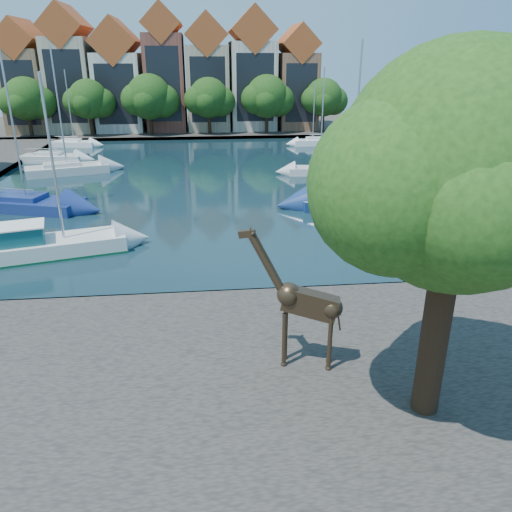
{
  "coord_description": "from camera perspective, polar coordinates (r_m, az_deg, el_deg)",
  "views": [
    {
      "loc": [
        1.06,
        -20.92,
        10.56
      ],
      "look_at": [
        3.03,
        -2.0,
        2.93
      ],
      "focal_mm": 35.0,
      "sensor_mm": 36.0,
      "label": 1
    }
  ],
  "objects": [
    {
      "name": "sailboat_left_c",
      "position": [
        51.66,
        -20.76,
        9.44
      ],
      "size": [
        7.93,
        4.83,
        11.43
      ],
      "color": "beige",
      "rests_on": "water_basin"
    },
    {
      "name": "giraffe_statue",
      "position": [
        16.83,
        5.3,
        -5.28
      ],
      "size": [
        3.39,
        1.23,
        4.89
      ],
      "color": "#392B1C",
      "rests_on": "near_quay"
    },
    {
      "name": "motorsailer",
      "position": [
        30.41,
        -23.48,
        1.33
      ],
      "size": [
        8.98,
        4.71,
        9.77
      ],
      "color": "silver",
      "rests_on": "water_basin"
    },
    {
      "name": "townhouse_east_mid",
      "position": [
        77.3,
        -0.45,
        20.04
      ],
      "size": [
        6.43,
        9.18,
        16.65
      ],
      "color": "beige",
      "rests_on": "far_quay"
    },
    {
      "name": "sailboat_left_b",
      "position": [
        40.31,
        -24.77,
        5.68
      ],
      "size": [
        8.67,
        5.19,
        13.56
      ],
      "color": "navy",
      "rests_on": "water_basin"
    },
    {
      "name": "sailboat_left_e",
      "position": [
        67.61,
        -20.08,
        12.1
      ],
      "size": [
        5.5,
        2.75,
        9.07
      ],
      "color": "white",
      "rests_on": "water_basin"
    },
    {
      "name": "far_tree_east",
      "position": [
        72.18,
        1.33,
        17.62
      ],
      "size": [
        7.54,
        5.8,
        7.84
      ],
      "color": "#332114",
      "rests_on": "far_quay"
    },
    {
      "name": "sailboat_right_a",
      "position": [
        38.76,
        15.45,
        6.12
      ],
      "size": [
        6.31,
        3.22,
        9.66
      ],
      "color": "white",
      "rests_on": "water_basin"
    },
    {
      "name": "far_tree_mid_east",
      "position": [
        71.63,
        -5.35,
        17.42
      ],
      "size": [
        7.02,
        5.4,
        7.52
      ],
      "color": "#332114",
      "rests_on": "far_quay"
    },
    {
      "name": "far_tree_far_west",
      "position": [
        75.2,
        -24.71,
        15.87
      ],
      "size": [
        7.28,
        5.6,
        7.68
      ],
      "color": "#332114",
      "rests_on": "far_quay"
    },
    {
      "name": "sailboat_right_c",
      "position": [
        48.59,
        7.3,
        9.87
      ],
      "size": [
        6.07,
        2.62,
        9.61
      ],
      "color": "silver",
      "rests_on": "water_basin"
    },
    {
      "name": "ground",
      "position": [
        23.45,
        -7.92,
        -5.12
      ],
      "size": [
        160.0,
        160.0,
        0.0
      ],
      "primitive_type": "plane",
      "color": "#38332B",
      "rests_on": "ground"
    },
    {
      "name": "sailboat_right_b",
      "position": [
        38.58,
        10.81,
        6.61
      ],
      "size": [
        8.37,
        3.7,
        11.56
      ],
      "color": "navy",
      "rests_on": "water_basin"
    },
    {
      "name": "townhouse_center",
      "position": [
        77.1,
        -10.33,
        19.9
      ],
      "size": [
        5.44,
        9.18,
        16.93
      ],
      "color": "brown",
      "rests_on": "far_quay"
    },
    {
      "name": "townhouse_west_inner",
      "position": [
        77.84,
        -15.32,
        18.77
      ],
      "size": [
        6.43,
        9.18,
        15.15
      ],
      "color": "silver",
      "rests_on": "far_quay"
    },
    {
      "name": "near_quay",
      "position": [
        17.35,
        -8.55,
        -14.87
      ],
      "size": [
        50.0,
        14.0,
        0.5
      ],
      "primitive_type": "cube",
      "color": "#45413C",
      "rests_on": "ground"
    },
    {
      "name": "townhouse_east_inner",
      "position": [
        76.96,
        -5.57,
        19.66
      ],
      "size": [
        5.94,
        9.18,
        15.79
      ],
      "color": "tan",
      "rests_on": "far_quay"
    },
    {
      "name": "water_basin",
      "position": [
        46.14,
        -7.18,
        8.51
      ],
      "size": [
        38.0,
        50.0,
        0.08
      ],
      "primitive_type": "cube",
      "color": "black",
      "rests_on": "ground"
    },
    {
      "name": "townhouse_west_mid",
      "position": [
        79.03,
        -20.3,
        18.92
      ],
      "size": [
        5.94,
        9.18,
        16.79
      ],
      "color": "#B5AA8B",
      "rests_on": "far_quay"
    },
    {
      "name": "townhouse_east_end",
      "position": [
        78.24,
        4.58,
        19.26
      ],
      "size": [
        5.44,
        9.18,
        14.43
      ],
      "color": "brown",
      "rests_on": "far_quay"
    },
    {
      "name": "far_quay",
      "position": [
        77.61,
        -6.89,
        14.07
      ],
      "size": [
        60.0,
        16.0,
        0.5
      ],
      "primitive_type": "cube",
      "color": "#45413C",
      "rests_on": "ground"
    },
    {
      "name": "far_tree_mid_west",
      "position": [
        71.94,
        -12.02,
        17.21
      ],
      "size": [
        7.8,
        6.0,
        8.0
      ],
      "color": "#332114",
      "rests_on": "far_quay"
    },
    {
      "name": "sailboat_left_d",
      "position": [
        58.29,
        -22.23,
        10.48
      ],
      "size": [
        6.55,
        3.04,
        9.14
      ],
      "color": "silver",
      "rests_on": "water_basin"
    },
    {
      "name": "far_tree_west",
      "position": [
        73.17,
        -18.52,
        16.5
      ],
      "size": [
        6.76,
        5.2,
        7.36
      ],
      "color": "#332114",
      "rests_on": "far_quay"
    },
    {
      "name": "townhouse_west_end",
      "position": [
        80.64,
        -24.54,
        17.74
      ],
      "size": [
        5.44,
        9.18,
        14.93
      ],
      "color": "#7E6144",
      "rests_on": "far_quay"
    },
    {
      "name": "sailboat_right_d",
      "position": [
        65.04,
        6.48,
        12.94
      ],
      "size": [
        4.91,
        1.97,
        7.67
      ],
      "color": "white",
      "rests_on": "water_basin"
    },
    {
      "name": "far_tree_far_east",
      "position": [
        73.62,
        7.81,
        17.4
      ],
      "size": [
        6.76,
        5.2,
        7.36
      ],
      "color": "#332114",
      "rests_on": "far_quay"
    },
    {
      "name": "plane_tree",
      "position": [
        13.9,
        22.61,
        8.21
      ],
      "size": [
        8.32,
        6.4,
        10.62
      ],
      "color": "#332114",
      "rests_on": "near_quay"
    },
    {
      "name": "right_quay",
      "position": [
        51.93,
        21.92,
        8.85
      ],
      "size": [
        14.0,
        52.0,
        0.5
      ],
      "primitive_type": "cube",
      "color": "#45413C",
      "rests_on": "ground"
    }
  ]
}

